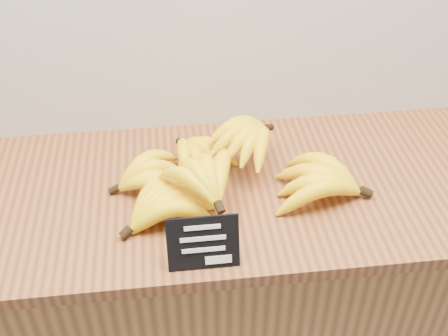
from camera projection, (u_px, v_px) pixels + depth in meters
counter at (222, 317)px, 1.55m from camera, size 1.46×0.50×0.90m
counter_top at (221, 191)px, 1.26m from camera, size 1.44×0.54×0.03m
chalkboard_sign at (203, 243)px, 1.04m from camera, size 0.14×0.04×0.11m
banana_pile at (219, 174)px, 1.21m from camera, size 0.55×0.36×0.12m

